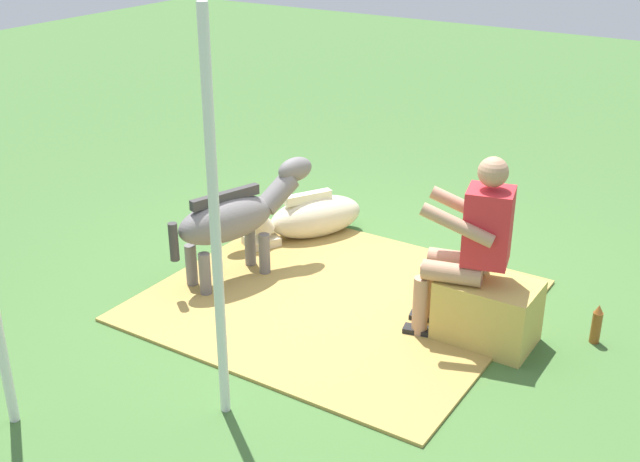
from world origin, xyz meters
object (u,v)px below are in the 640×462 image
(hay_bale, at_px, (487,311))
(soda_bottle, at_px, (597,324))
(person_seated, at_px, (470,241))
(tent_pole_left, at_px, (215,228))
(pony_lying, at_px, (306,218))
(pony_standing, at_px, (236,217))

(hay_bale, height_order, soda_bottle, hay_bale)
(person_seated, bearing_deg, soda_bottle, -153.06)
(hay_bale, distance_m, tent_pole_left, 2.14)
(hay_bale, relative_size, pony_lying, 0.51)
(person_seated, xyz_separation_m, tent_pole_left, (0.86, 1.57, 0.47))
(pony_standing, bearing_deg, tent_pole_left, 125.32)
(hay_bale, height_order, pony_lying, hay_bale)
(hay_bale, height_order, tent_pole_left, tent_pole_left)
(pony_standing, height_order, pony_lying, pony_standing)
(tent_pole_left, bearing_deg, soda_bottle, -130.19)
(hay_bale, relative_size, tent_pole_left, 0.27)
(hay_bale, height_order, pony_standing, pony_standing)
(hay_bale, bearing_deg, tent_pole_left, 57.36)
(pony_lying, distance_m, tent_pole_left, 2.77)
(tent_pole_left, bearing_deg, person_seated, -118.81)
(hay_bale, distance_m, soda_bottle, 0.76)
(person_seated, bearing_deg, hay_bale, -170.42)
(tent_pole_left, bearing_deg, pony_lying, -67.48)
(pony_standing, distance_m, pony_lying, 1.01)
(pony_standing, distance_m, soda_bottle, 2.77)
(pony_standing, bearing_deg, soda_bottle, -168.33)
(hay_bale, height_order, person_seated, person_seated)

